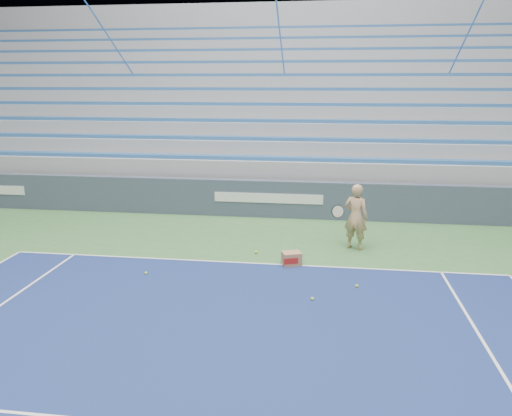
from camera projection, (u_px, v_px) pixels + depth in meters
The scene contains 8 objects.
sponsor_barrier at pixel (269, 199), 14.77m from camera, with size 30.00×0.32×1.10m.
bleachers at pixel (285, 122), 19.82m from camera, with size 31.00×9.15×7.30m.
tennis_player at pixel (356, 217), 11.86m from camera, with size 0.95×0.91×1.59m.
ball_box at pixel (292, 259), 10.93m from camera, with size 0.48×0.42×0.30m.
tennis_ball_0 at pixel (256, 252), 11.70m from camera, with size 0.07×0.07×0.07m, color #C1DC2D.
tennis_ball_1 at pixel (312, 299), 9.19m from camera, with size 0.07×0.07×0.07m, color #C1DC2D.
tennis_ball_2 at pixel (146, 273), 10.42m from camera, with size 0.07×0.07×0.07m, color #C1DC2D.
tennis_ball_3 at pixel (357, 286), 9.77m from camera, with size 0.07×0.07×0.07m, color #C1DC2D.
Camera 1 is at (1.56, 1.58, 3.93)m, focal length 35.00 mm.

